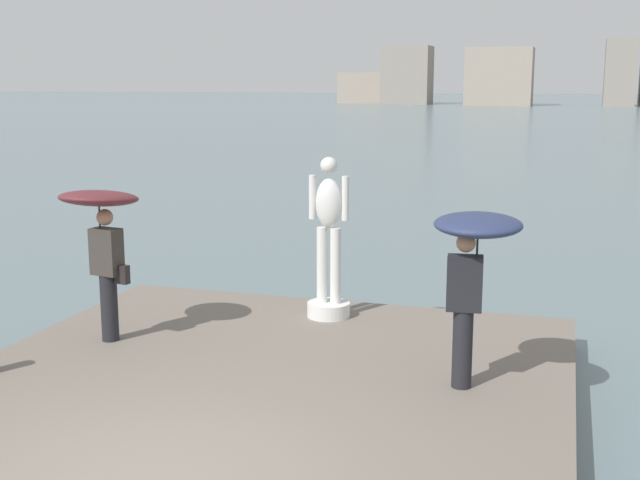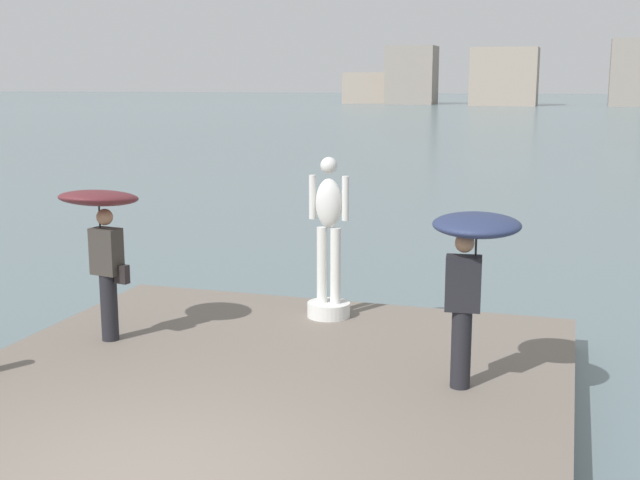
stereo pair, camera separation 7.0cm
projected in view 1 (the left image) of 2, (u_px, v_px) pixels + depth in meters
The scene contains 6 objects.
ground_plane at pixel (506, 150), 44.57m from camera, with size 400.00×400.00×0.00m, color slate.
pier at pixel (222, 432), 8.41m from camera, with size 6.93×9.13×0.40m, color #70665B.
statue_white_figure at pixel (329, 252), 11.64m from camera, with size 0.62×0.62×2.29m.
onlooker_left at pixel (102, 224), 10.50m from camera, with size 1.16×1.17×2.00m.
onlooker_right at pixel (473, 254), 8.83m from camera, with size 1.04×1.05×1.95m.
distant_skyline at pixel (526, 78), 124.57m from camera, with size 65.17×11.37×9.66m.
Camera 1 is at (3.25, -5.69, 3.73)m, focal length 46.23 mm.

